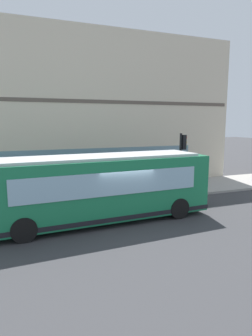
% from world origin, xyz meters
% --- Properties ---
extents(ground, '(120.00, 120.00, 0.00)m').
position_xyz_m(ground, '(0.00, 0.00, 0.00)').
color(ground, '#38383A').
extents(sidewalk_curb, '(4.24, 40.00, 0.15)m').
position_xyz_m(sidewalk_curb, '(4.72, 0.00, 0.07)').
color(sidewalk_curb, '#9E9991').
rests_on(sidewalk_curb, ground).
extents(building_corner, '(8.09, 23.02, 10.75)m').
position_xyz_m(building_corner, '(10.86, 0.00, 5.37)').
color(building_corner, beige).
rests_on(building_corner, ground).
extents(city_bus_nearside, '(2.98, 10.14, 3.07)m').
position_xyz_m(city_bus_nearside, '(0.30, 0.74, 1.55)').
color(city_bus_nearside, '#197247').
rests_on(city_bus_nearside, ground).
extents(traffic_light_near_corner, '(0.32, 0.49, 3.74)m').
position_xyz_m(traffic_light_near_corner, '(3.06, -5.17, 2.76)').
color(traffic_light_near_corner, black).
rests_on(traffic_light_near_corner, sidewalk_curb).
extents(fire_hydrant, '(0.35, 0.35, 0.74)m').
position_xyz_m(fire_hydrant, '(3.39, -5.94, 0.51)').
color(fire_hydrant, yellow).
rests_on(fire_hydrant, sidewalk_curb).
extents(pedestrian_near_building_entrance, '(0.32, 0.32, 1.76)m').
position_xyz_m(pedestrian_near_building_entrance, '(4.94, -0.18, 1.16)').
color(pedestrian_near_building_entrance, black).
rests_on(pedestrian_near_building_entrance, sidewalk_curb).
extents(pedestrian_walking_along_curb, '(0.32, 0.32, 1.80)m').
position_xyz_m(pedestrian_walking_along_curb, '(3.18, 4.65, 1.19)').
color(pedestrian_walking_along_curb, silver).
rests_on(pedestrian_walking_along_curb, sidewalk_curb).
extents(pedestrian_near_hydrant, '(0.32, 0.32, 1.71)m').
position_xyz_m(pedestrian_near_hydrant, '(4.00, -3.53, 1.13)').
color(pedestrian_near_hydrant, '#3359A5').
rests_on(pedestrian_near_hydrant, sidewalk_curb).
extents(newspaper_vending_box, '(0.44, 0.42, 0.90)m').
position_xyz_m(newspaper_vending_box, '(5.11, 4.30, 0.60)').
color(newspaper_vending_box, '#263F99').
rests_on(newspaper_vending_box, sidewalk_curb).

